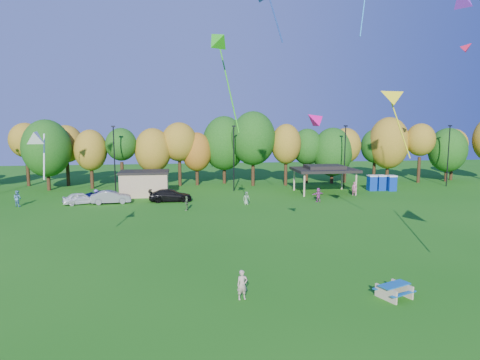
{
  "coord_description": "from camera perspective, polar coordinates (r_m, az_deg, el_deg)",
  "views": [
    {
      "loc": [
        -5.1,
        -18.37,
        9.76
      ],
      "look_at": [
        -1.78,
        6.0,
        6.33
      ],
      "focal_mm": 32.0,
      "sensor_mm": 36.0,
      "label": 1
    }
  ],
  "objects": [
    {
      "name": "ground",
      "position": [
        21.42,
        7.3,
        -19.23
      ],
      "size": [
        160.0,
        160.0,
        0.0
      ],
      "primitive_type": "plane",
      "color": "#19600F",
      "rests_on": "ground"
    },
    {
      "name": "tree_line",
      "position": [
        64.13,
        -4.13,
        4.48
      ],
      "size": [
        93.57,
        10.55,
        11.15
      ],
      "color": "black",
      "rests_on": "ground"
    },
    {
      "name": "lamp_posts",
      "position": [
        59.01,
        -0.84,
        3.21
      ],
      "size": [
        64.5,
        0.25,
        9.09
      ],
      "color": "black",
      "rests_on": "ground"
    },
    {
      "name": "utility_building",
      "position": [
        57.17,
        -12.61,
        -0.42
      ],
      "size": [
        6.3,
        4.3,
        3.25
      ],
      "color": "tan",
      "rests_on": "ground"
    },
    {
      "name": "pavilion",
      "position": [
        58.94,
        11.19,
        1.42
      ],
      "size": [
        8.2,
        6.2,
        3.77
      ],
      "color": "tan",
      "rests_on": "ground"
    },
    {
      "name": "porta_potties",
      "position": [
        63.07,
        18.34,
        -0.36
      ],
      "size": [
        3.75,
        1.74,
        2.18
      ],
      "color": "#0B3097",
      "rests_on": "ground"
    },
    {
      "name": "picnic_table",
      "position": [
        25.9,
        19.87,
        -13.6
      ],
      "size": [
        2.25,
        2.08,
        0.79
      ],
      "rotation": [
        0.0,
        0.0,
        0.39
      ],
      "color": "tan",
      "rests_on": "ground"
    },
    {
      "name": "kite_flyer",
      "position": [
        24.11,
        0.3,
        -13.81
      ],
      "size": [
        0.66,
        0.49,
        1.65
      ],
      "primitive_type": "imported",
      "rotation": [
        0.0,
        0.0,
        0.17
      ],
      "color": "tan",
      "rests_on": "ground"
    },
    {
      "name": "car_a",
      "position": [
        53.61,
        -20.44,
        -2.3
      ],
      "size": [
        4.4,
        2.88,
        1.39
      ],
      "primitive_type": "imported",
      "rotation": [
        0.0,
        0.0,
        1.9
      ],
      "color": "white",
      "rests_on": "ground"
    },
    {
      "name": "car_b",
      "position": [
        52.88,
        -16.82,
        -2.21
      ],
      "size": [
        4.75,
        2.14,
        1.51
      ],
      "primitive_type": "imported",
      "rotation": [
        0.0,
        0.0,
        1.69
      ],
      "color": "gray",
      "rests_on": "ground"
    },
    {
      "name": "car_c",
      "position": [
        54.58,
        -17.64,
        -2.04
      ],
      "size": [
        5.18,
        3.47,
        1.32
      ],
      "primitive_type": "imported",
      "rotation": [
        0.0,
        0.0,
        1.86
      ],
      "color": "#0D1551",
      "rests_on": "ground"
    },
    {
      "name": "car_d",
      "position": [
        52.59,
        -9.27,
        -2.03
      ],
      "size": [
        5.19,
        2.16,
        1.5
      ],
      "primitive_type": "imported",
      "rotation": [
        0.0,
        0.0,
        1.58
      ],
      "color": "black",
      "rests_on": "ground"
    },
    {
      "name": "far_person_0",
      "position": [
        52.51,
        10.4,
        -1.96
      ],
      "size": [
        1.66,
        0.95,
        1.71
      ],
      "primitive_type": "imported",
      "rotation": [
        0.0,
        0.0,
        3.44
      ],
      "color": "#AA4690",
      "rests_on": "ground"
    },
    {
      "name": "far_person_1",
      "position": [
        55.1,
        -27.55,
        -2.19
      ],
      "size": [
        1.12,
        1.04,
        1.86
      ],
      "primitive_type": "imported",
      "rotation": [
        0.0,
        0.0,
        2.67
      ],
      "color": "teal",
      "rests_on": "ground"
    },
    {
      "name": "far_person_2",
      "position": [
        49.9,
        0.85,
        -2.45
      ],
      "size": [
        0.76,
        0.51,
        1.53
      ],
      "primitive_type": "imported",
      "rotation": [
        0.0,
        0.0,
        0.03
      ],
      "color": "#7BA26F",
      "rests_on": "ground"
    },
    {
      "name": "far_person_3",
      "position": [
        57.81,
        15.0,
        -1.14
      ],
      "size": [
        0.79,
        0.74,
        1.82
      ],
      "primitive_type": "imported",
      "rotation": [
        0.0,
        0.0,
        5.68
      ],
      "color": "#BF5A7C",
      "rests_on": "ground"
    },
    {
      "name": "far_person_4",
      "position": [
        47.12,
        -7.12,
        -3.08
      ],
      "size": [
        0.51,
        0.98,
        1.61
      ],
      "primitive_type": "imported",
      "rotation": [
        0.0,
        0.0,
        4.59
      ],
      "color": "#557145",
      "rests_on": "ground"
    },
    {
      "name": "far_person_5",
      "position": [
        54.2,
        -18.63,
        -2.02
      ],
      "size": [
        1.16,
        1.06,
        1.56
      ],
      "primitive_type": "imported",
      "rotation": [
        0.0,
        0.0,
        2.52
      ],
      "color": "#6556BD",
      "rests_on": "ground"
    },
    {
      "name": "kite_3",
      "position": [
        26.83,
        9.72,
        8.08
      ],
      "size": [
        1.43,
        1.18,
        1.32
      ],
      "color": "#E50C79"
    },
    {
      "name": "kite_5",
      "position": [
        28.74,
        -25.53,
        5.3
      ],
      "size": [
        1.3,
        2.24,
        3.51
      ],
      "color": "white"
    },
    {
      "name": "kite_11",
      "position": [
        54.14,
        28.08,
        15.41
      ],
      "size": [
        1.89,
        1.83,
        1.52
      ],
      "color": "red"
    },
    {
      "name": "kite_14",
      "position": [
        33.42,
        19.25,
        10.49
      ],
      "size": [
        3.39,
        2.3,
        5.63
      ],
      "color": "yellow"
    },
    {
      "name": "kite_15",
      "position": [
        30.95,
        -3.19,
        18.11
      ],
      "size": [
        2.89,
        4.09,
        7.43
      ],
      "color": "green"
    }
  ]
}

